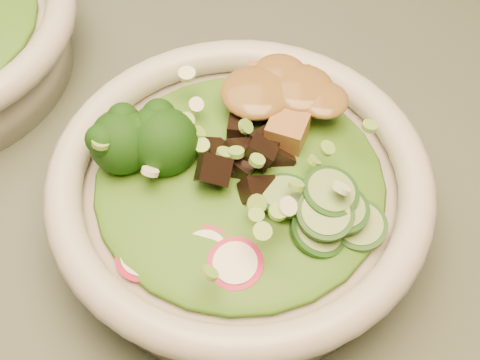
{
  "coord_description": "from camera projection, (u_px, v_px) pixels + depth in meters",
  "views": [
    {
      "loc": [
        -0.16,
        -0.3,
        1.18
      ],
      "look_at": [
        -0.18,
        -0.03,
        0.81
      ],
      "focal_mm": 50.0,
      "sensor_mm": 36.0,
      "label": 1
    }
  ],
  "objects": [
    {
      "name": "scallion_garnish",
      "position": [
        240.0,
        158.0,
        0.44
      ],
      "size": [
        0.19,
        0.19,
        0.02
      ],
      "primitive_type": null,
      "color": "#74AD3D",
      "rests_on": "salad_bowl"
    },
    {
      "name": "salad_bowl",
      "position": [
        240.0,
        196.0,
        0.47
      ],
      "size": [
        0.27,
        0.27,
        0.07
      ],
      "rotation": [
        0.0,
        0.0,
        -0.23
      ],
      "color": "beige",
      "rests_on": "dining_table"
    },
    {
      "name": "lettuce_bed",
      "position": [
        240.0,
        179.0,
        0.46
      ],
      "size": [
        0.2,
        0.2,
        0.02
      ],
      "primitive_type": "ellipsoid",
      "color": "#2E6214",
      "rests_on": "salad_bowl"
    },
    {
      "name": "mushroom_heap",
      "position": [
        247.0,
        154.0,
        0.45
      ],
      "size": [
        0.08,
        0.08,
        0.04
      ],
      "primitive_type": null,
      "rotation": [
        0.0,
        0.0,
        -0.23
      ],
      "color": "black",
      "rests_on": "salad_bowl"
    },
    {
      "name": "dining_table",
      "position": [
        438.0,
        271.0,
        0.61
      ],
      "size": [
        1.2,
        0.8,
        0.75
      ],
      "color": "black",
      "rests_on": "ground"
    },
    {
      "name": "radish_slices",
      "position": [
        204.0,
        255.0,
        0.42
      ],
      "size": [
        0.11,
        0.06,
        0.02
      ],
      "primitive_type": null,
      "rotation": [
        0.0,
        0.0,
        -0.23
      ],
      "color": "#A20C31",
      "rests_on": "salad_bowl"
    },
    {
      "name": "tofu_cubes",
      "position": [
        275.0,
        106.0,
        0.48
      ],
      "size": [
        0.1,
        0.08,
        0.04
      ],
      "primitive_type": null,
      "rotation": [
        0.0,
        0.0,
        -0.23
      ],
      "color": "olive",
      "rests_on": "salad_bowl"
    },
    {
      "name": "cucumber_slices",
      "position": [
        331.0,
        201.0,
        0.43
      ],
      "size": [
        0.08,
        0.08,
        0.04
      ],
      "primitive_type": null,
      "rotation": [
        0.0,
        0.0,
        -0.23
      ],
      "color": "#7AAC5F",
      "rests_on": "salad_bowl"
    },
    {
      "name": "peanut_sauce",
      "position": [
        276.0,
        93.0,
        0.47
      ],
      "size": [
        0.07,
        0.06,
        0.02
      ],
      "primitive_type": "ellipsoid",
      "color": "brown",
      "rests_on": "tofu_cubes"
    },
    {
      "name": "broccoli_florets",
      "position": [
        156.0,
        140.0,
        0.46
      ],
      "size": [
        0.09,
        0.08,
        0.04
      ],
      "primitive_type": null,
      "rotation": [
        0.0,
        0.0,
        -0.23
      ],
      "color": "black",
      "rests_on": "salad_bowl"
    }
  ]
}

